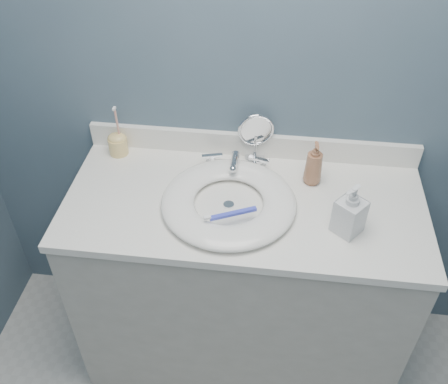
% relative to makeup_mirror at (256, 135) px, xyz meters
% --- Properties ---
extents(back_wall, '(2.20, 0.02, 2.40)m').
position_rel_makeup_mirror_xyz_m(back_wall, '(-0.02, 0.04, 0.21)').
color(back_wall, '#465A6A').
rests_on(back_wall, ground).
extents(vanity_cabinet, '(1.20, 0.55, 0.85)m').
position_rel_makeup_mirror_xyz_m(vanity_cabinet, '(-0.02, -0.24, -0.56)').
color(vanity_cabinet, beige).
rests_on(vanity_cabinet, ground).
extents(countertop, '(1.22, 0.57, 0.03)m').
position_rel_makeup_mirror_xyz_m(countertop, '(-0.02, -0.24, -0.12)').
color(countertop, white).
rests_on(countertop, vanity_cabinet).
extents(backsplash, '(1.22, 0.02, 0.09)m').
position_rel_makeup_mirror_xyz_m(backsplash, '(-0.02, 0.02, -0.06)').
color(backsplash, white).
rests_on(backsplash, countertop).
extents(basin, '(0.45, 0.45, 0.04)m').
position_rel_makeup_mirror_xyz_m(basin, '(-0.07, -0.27, -0.09)').
color(basin, white).
rests_on(basin, countertop).
extents(drain, '(0.04, 0.04, 0.01)m').
position_rel_makeup_mirror_xyz_m(drain, '(-0.07, -0.27, -0.10)').
color(drain, silver).
rests_on(drain, countertop).
extents(faucet, '(0.25, 0.13, 0.07)m').
position_rel_makeup_mirror_xyz_m(faucet, '(-0.07, -0.07, -0.08)').
color(faucet, silver).
rests_on(faucet, countertop).
extents(makeup_mirror, '(0.13, 0.07, 0.19)m').
position_rel_makeup_mirror_xyz_m(makeup_mirror, '(0.00, 0.00, 0.00)').
color(makeup_mirror, silver).
rests_on(makeup_mirror, countertop).
extents(soap_bottle_amber, '(0.07, 0.07, 0.17)m').
position_rel_makeup_mirror_xyz_m(soap_bottle_amber, '(0.21, -0.11, -0.02)').
color(soap_bottle_amber, '#956143').
rests_on(soap_bottle_amber, countertop).
extents(soap_bottle_clear, '(0.12, 0.12, 0.18)m').
position_rel_makeup_mirror_xyz_m(soap_bottle_clear, '(0.32, -0.34, -0.02)').
color(soap_bottle_clear, silver).
rests_on(soap_bottle_clear, countertop).
extents(toothbrush_holder, '(0.07, 0.07, 0.20)m').
position_rel_makeup_mirror_xyz_m(toothbrush_holder, '(-0.51, -0.03, -0.06)').
color(toothbrush_holder, '#EFCC77').
rests_on(toothbrush_holder, countertop).
extents(toothbrush_lying, '(0.16, 0.09, 0.02)m').
position_rel_makeup_mirror_xyz_m(toothbrush_lying, '(-0.05, -0.35, -0.06)').
color(toothbrush_lying, blue).
rests_on(toothbrush_lying, basin).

